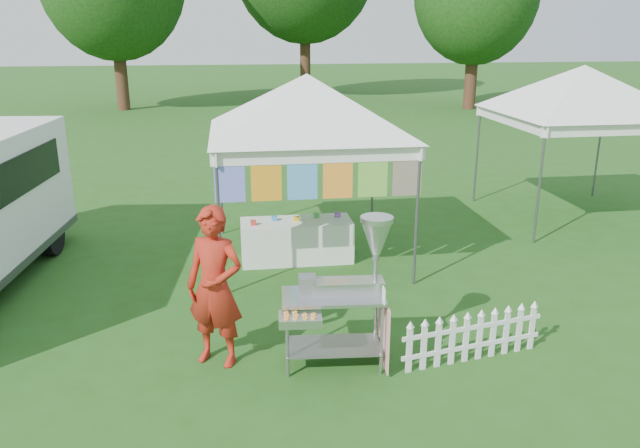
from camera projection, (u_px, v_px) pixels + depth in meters
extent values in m
plane|color=#244E16|center=(346.00, 361.00, 7.21)|extent=(120.00, 120.00, 0.00)
cylinder|color=#59595E|center=(219.00, 226.00, 8.66)|extent=(0.04, 0.04, 2.10)
cylinder|color=#59595E|center=(417.00, 217.00, 9.05)|extent=(0.04, 0.04, 2.10)
cylinder|color=#59595E|center=(220.00, 179.00, 11.34)|extent=(0.04, 0.04, 2.10)
cylinder|color=#59595E|center=(373.00, 174.00, 11.73)|extent=(0.04, 0.04, 2.10)
cube|color=white|center=(320.00, 155.00, 8.57)|extent=(3.00, 0.03, 0.22)
cube|color=white|center=(297.00, 125.00, 11.25)|extent=(3.00, 0.03, 0.22)
pyramid|color=white|center=(307.00, 73.00, 9.61)|extent=(4.24, 4.24, 0.90)
cylinder|color=#59595E|center=(320.00, 150.00, 8.54)|extent=(3.00, 0.03, 0.03)
cube|color=purple|center=(229.00, 177.00, 8.48)|extent=(0.42, 0.01, 0.70)
cube|color=#DA4318|center=(266.00, 176.00, 8.55)|extent=(0.42, 0.01, 0.70)
cube|color=blue|center=(302.00, 175.00, 8.62)|extent=(0.42, 0.01, 0.70)
cube|color=red|center=(338.00, 174.00, 8.68)|extent=(0.42, 0.01, 0.70)
cube|color=green|center=(373.00, 173.00, 8.75)|extent=(0.42, 0.01, 0.70)
cube|color=orange|center=(407.00, 172.00, 8.82)|extent=(0.42, 0.01, 0.70)
cylinder|color=#59595E|center=(539.00, 186.00, 10.83)|extent=(0.04, 0.04, 2.10)
cylinder|color=#59595E|center=(477.00, 154.00, 13.51)|extent=(0.04, 0.04, 2.10)
cylinder|color=#59595E|center=(598.00, 151.00, 13.91)|extent=(0.04, 0.04, 2.10)
cube|color=white|center=(623.00, 129.00, 10.74)|extent=(3.00, 0.03, 0.22)
cube|color=white|center=(543.00, 109.00, 13.42)|extent=(3.00, 0.03, 0.22)
pyramid|color=white|center=(585.00, 65.00, 11.78)|extent=(4.24, 4.24, 0.90)
cylinder|color=#59595E|center=(623.00, 125.00, 10.72)|extent=(3.00, 0.03, 0.03)
cylinder|color=#3A2015|center=(120.00, 66.00, 28.42)|extent=(0.56, 0.56, 3.96)
cylinder|color=#3A2015|center=(305.00, 52.00, 33.30)|extent=(0.56, 0.56, 4.84)
cylinder|color=#3A2015|center=(471.00, 70.00, 28.81)|extent=(0.56, 0.56, 3.52)
cylinder|color=gray|center=(287.00, 342.00, 6.75)|extent=(0.04, 0.04, 0.85)
cylinder|color=gray|center=(382.00, 339.00, 6.81)|extent=(0.04, 0.04, 0.85)
cylinder|color=gray|center=(287.00, 323.00, 7.19)|extent=(0.04, 0.04, 0.85)
cylinder|color=gray|center=(375.00, 320.00, 7.26)|extent=(0.04, 0.04, 0.85)
cube|color=gray|center=(333.00, 346.00, 7.06)|extent=(1.11, 0.62, 0.01)
cube|color=#B7B7BC|center=(333.00, 296.00, 6.88)|extent=(1.17, 0.66, 0.04)
cube|color=#B7B7BC|center=(348.00, 287.00, 6.90)|extent=(0.82, 0.30, 0.14)
cube|color=gray|center=(307.00, 285.00, 6.87)|extent=(0.20, 0.22, 0.21)
cylinder|color=gray|center=(376.00, 258.00, 6.82)|extent=(0.05, 0.05, 0.85)
cone|color=#B7B7BC|center=(376.00, 238.00, 6.75)|extent=(0.37, 0.37, 0.38)
cylinder|color=#B7B7BC|center=(377.00, 219.00, 6.69)|extent=(0.39, 0.39, 0.06)
cube|color=#B7B7BC|center=(300.00, 319.00, 6.54)|extent=(0.47, 0.32, 0.09)
cube|color=#D38F8E|center=(384.00, 329.00, 7.04)|extent=(0.08, 0.71, 0.76)
cube|color=white|center=(384.00, 295.00, 6.62)|extent=(0.02, 0.13, 0.17)
imported|color=#A22114|center=(215.00, 287.00, 6.92)|extent=(0.80, 0.70, 1.85)
cube|color=white|center=(5.00, 198.00, 10.83)|extent=(2.06, 0.93, 0.95)
cube|color=black|center=(22.00, 174.00, 9.09)|extent=(0.30, 2.88, 0.58)
cube|color=black|center=(7.00, 149.00, 10.96)|extent=(1.78, 0.21, 0.58)
cylinder|color=black|center=(50.00, 234.00, 10.47)|extent=(0.30, 0.73, 0.72)
cube|color=white|center=(409.00, 350.00, 6.88)|extent=(0.07, 0.03, 0.56)
cube|color=white|center=(424.00, 347.00, 6.94)|extent=(0.07, 0.03, 0.56)
cube|color=white|center=(438.00, 345.00, 7.00)|extent=(0.07, 0.03, 0.56)
cube|color=white|center=(452.00, 342.00, 7.05)|extent=(0.07, 0.03, 0.56)
cube|color=white|center=(466.00, 340.00, 7.11)|extent=(0.07, 0.03, 0.56)
cube|color=white|center=(480.00, 337.00, 7.17)|extent=(0.07, 0.03, 0.56)
cube|color=white|center=(493.00, 335.00, 7.22)|extent=(0.07, 0.03, 0.56)
cube|color=white|center=(506.00, 332.00, 7.28)|extent=(0.07, 0.03, 0.56)
cube|color=white|center=(519.00, 330.00, 7.33)|extent=(0.07, 0.03, 0.56)
cube|color=white|center=(532.00, 328.00, 7.39)|extent=(0.07, 0.03, 0.56)
cube|color=white|center=(472.00, 346.00, 7.17)|extent=(1.77, 0.36, 0.05)
cube|color=white|center=(474.00, 327.00, 7.10)|extent=(1.77, 0.36, 0.05)
cube|color=white|center=(297.00, 240.00, 10.23)|extent=(1.80, 0.70, 0.68)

